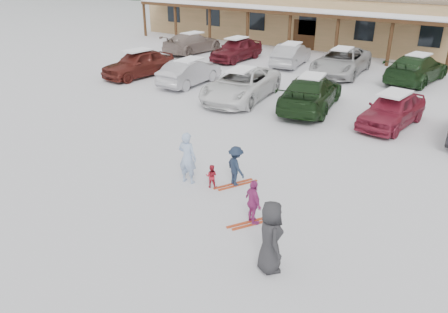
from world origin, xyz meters
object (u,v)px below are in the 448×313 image
Objects in this scene: adult_skier at (187,158)px; parked_car_3 at (311,92)px; parked_car_8 at (236,49)px; parked_car_9 at (291,55)px; toddler_red at (211,176)px; child_navy at (236,166)px; child_magenta at (253,203)px; parked_car_10 at (341,61)px; parked_car_2 at (241,84)px; parked_car_11 at (417,68)px; parked_car_0 at (138,63)px; parked_car_4 at (392,109)px; parked_car_7 at (192,43)px; parked_car_1 at (190,72)px; bystander_dark at (270,237)px.

adult_skier reaches higher than parked_car_3.
parked_car_8 is (-8.43, 16.18, -0.09)m from adult_skier.
adult_skier is 17.42m from parked_car_9.
toddler_red is 0.58× the size of child_navy.
child_magenta is 17.71m from parked_car_10.
parked_car_8 is at bearing -83.12° from toddler_red.
adult_skier reaches higher than parked_car_2.
adult_skier is 1.31× the size of child_magenta.
parked_car_3 reaches higher than parked_car_9.
child_magenta is at bearing 97.56° from parked_car_11.
parked_car_8 is (2.44, 7.11, -0.02)m from parked_car_0.
parked_car_2 is 0.98× the size of parked_car_10.
child_magenta is 17.04m from parked_car_0.
parked_car_7 reaches higher than parked_car_4.
parked_car_10 is at bearing -133.09° from parked_car_1.
adult_skier reaches higher than parked_car_9.
parked_car_4 is at bearing 166.92° from parked_car_3.
parked_car_10 is at bearing -53.45° from child_navy.
parked_car_4 is 8.15m from parked_car_11.
parked_car_11 is at bearing 173.24° from parked_car_9.
parked_car_9 is at bearing -110.98° from parked_car_1.
parked_car_4 is (1.06, 9.82, 0.07)m from child_magenta.
child_navy is 17.20m from parked_car_9.
bystander_dark is at bearing 99.49° from parked_car_3.
parked_car_7 is at bearing -55.04° from parked_car_1.
parked_car_11 is at bearing -120.96° from parked_car_3.
parked_car_10 is (-4.98, 7.46, 0.07)m from parked_car_4.
bystander_dark is at bearing 161.20° from child_navy.
parked_car_0 is (-10.86, 9.07, -0.06)m from adult_skier.
parked_car_0 is 0.82× the size of parked_car_10.
toddler_red is 0.59× the size of child_magenta.
child_magenta is 0.24× the size of parked_car_11.
parked_car_2 is 1.31× the size of parked_car_4.
parked_car_0 is 11.05m from parked_car_3.
parked_car_8 is 0.83× the size of parked_car_11.
parked_car_9 is (-5.39, 16.68, 0.34)m from toddler_red.
child_navy is 12.18m from parked_car_1.
parked_car_7 is at bearing -2.50° from bystander_dark.
child_navy is 8.53m from parked_car_3.
child_magenta is at bearing 138.04° from parked_car_7.
parked_car_7 is (-13.38, 16.41, 0.35)m from toddler_red.
child_magenta is 0.29× the size of parked_car_8.
parked_car_0 is at bearing -172.70° from parked_car_4.
adult_skier is 9.12m from parked_car_3.
parked_car_9 is (-8.78, 19.16, -0.16)m from bystander_dark.
parked_car_8 is 3.91m from parked_car_9.
toddler_red is 0.18× the size of parked_car_1.
parked_car_2 is 12.22m from parked_car_7.
adult_skier reaches higher than parked_car_1.
toddler_red is 14.72m from parked_car_0.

